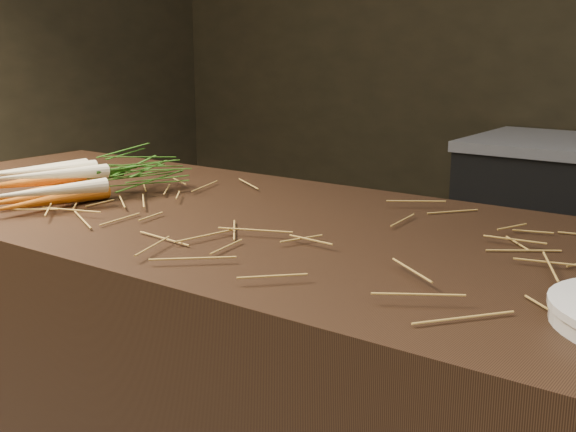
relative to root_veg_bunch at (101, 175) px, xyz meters
The scene contains 2 objects.
straw_bedding 0.65m from the root_veg_bunch, ahead, with size 1.40×0.60×0.02m, color #B17F2E, non-canonical shape.
root_veg_bunch is the anchor object (origin of this frame).
Camera 1 is at (0.49, -0.66, 1.20)m, focal length 45.00 mm.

